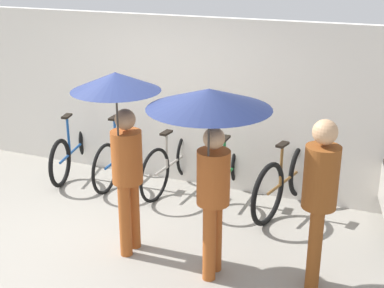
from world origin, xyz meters
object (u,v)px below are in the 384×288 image
at_px(parked_bicycle_2, 173,162).
at_px(pedestrian_trailing, 320,194).
at_px(parked_bicycle_1, 122,154).
at_px(parked_bicycle_3, 228,171).
at_px(pedestrian_center, 210,127).
at_px(parked_bicycle_4, 286,179).
at_px(pedestrian_leading, 121,120).
at_px(parked_bicycle_0, 75,148).

relative_size(parked_bicycle_2, pedestrian_trailing, 0.98).
distance_m(parked_bicycle_1, parked_bicycle_2, 0.79).
height_order(parked_bicycle_3, pedestrian_center, pedestrian_center).
bearing_deg(parked_bicycle_1, parked_bicycle_4, -94.05).
bearing_deg(parked_bicycle_2, pedestrian_leading, -167.42).
height_order(parked_bicycle_2, pedestrian_trailing, pedestrian_trailing).
xyz_separation_m(parked_bicycle_1, parked_bicycle_3, (1.57, 0.03, -0.02)).
xyz_separation_m(parked_bicycle_0, parked_bicycle_4, (3.14, -0.04, 0.05)).
xyz_separation_m(parked_bicycle_2, pedestrian_leading, (0.25, -1.77, 1.14)).
distance_m(pedestrian_center, pedestrian_trailing, 1.16).
bearing_deg(pedestrian_leading, parked_bicycle_2, -80.01).
bearing_deg(pedestrian_trailing, parked_bicycle_3, -56.93).
bearing_deg(parked_bicycle_4, parked_bicycle_1, 101.57).
height_order(parked_bicycle_2, parked_bicycle_3, parked_bicycle_3).
height_order(pedestrian_center, pedestrian_trailing, pedestrian_center).
xyz_separation_m(parked_bicycle_0, parked_bicycle_2, (1.57, 0.01, 0.02)).
height_order(parked_bicycle_2, pedestrian_leading, pedestrian_leading).
distance_m(pedestrian_leading, pedestrian_trailing, 2.02).
relative_size(parked_bicycle_0, parked_bicycle_4, 1.00).
height_order(parked_bicycle_1, parked_bicycle_3, parked_bicycle_1).
bearing_deg(pedestrian_center, parked_bicycle_1, -42.85).
bearing_deg(pedestrian_center, parked_bicycle_0, -33.53).
relative_size(pedestrian_center, pedestrian_trailing, 1.15).
xyz_separation_m(parked_bicycle_1, pedestrian_center, (2.01, -1.87, 1.22)).
height_order(parked_bicycle_4, pedestrian_center, pedestrian_center).
xyz_separation_m(parked_bicycle_4, pedestrian_center, (-0.35, -1.82, 1.19)).
height_order(parked_bicycle_3, parked_bicycle_4, parked_bicycle_4).
relative_size(parked_bicycle_0, pedestrian_trailing, 1.02).
bearing_deg(pedestrian_center, parked_bicycle_4, -100.72).
height_order(parked_bicycle_0, parked_bicycle_4, parked_bicycle_4).
bearing_deg(pedestrian_leading, parked_bicycle_0, -41.95).
xyz_separation_m(parked_bicycle_4, pedestrian_trailing, (0.63, -1.57, 0.60)).
relative_size(pedestrian_leading, pedestrian_trailing, 1.17).
height_order(parked_bicycle_0, pedestrian_center, pedestrian_center).
relative_size(parked_bicycle_4, pedestrian_center, 0.88).
height_order(parked_bicycle_3, pedestrian_leading, pedestrian_leading).
relative_size(parked_bicycle_1, pedestrian_trailing, 0.99).
bearing_deg(pedestrian_trailing, parked_bicycle_1, -36.06).
distance_m(parked_bicycle_4, pedestrian_trailing, 1.80).
relative_size(parked_bicycle_0, parked_bicycle_3, 1.08).
distance_m(parked_bicycle_2, pedestrian_leading, 2.12).
height_order(parked_bicycle_1, pedestrian_trailing, pedestrian_trailing).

